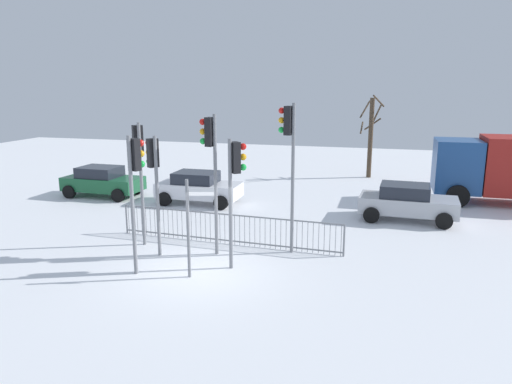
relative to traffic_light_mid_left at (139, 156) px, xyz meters
The scene contains 13 objects.
ground_plane 4.61m from the traffic_light_mid_left, 34.15° to the right, with size 60.00×60.00×0.00m, color white.
traffic_light_mid_left is the anchor object (origin of this frame).
traffic_light_mid_right 5.05m from the traffic_light_mid_left, ahead, with size 0.56×0.36×4.84m.
traffic_light_rear_right 2.72m from the traffic_light_mid_left, ahead, with size 0.57×0.35×4.50m.
traffic_light_rear_left 1.30m from the traffic_light_mid_left, 41.21° to the right, with size 0.50×0.44×3.86m.
traffic_light_foreground_right 3.99m from the traffic_light_mid_left, 18.85° to the right, with size 0.48×0.46×3.89m.
traffic_light_foreground_left 2.66m from the traffic_light_mid_left, 63.83° to the right, with size 0.38×0.54×4.02m.
direction_sign_post 3.92m from the traffic_light_mid_left, 39.99° to the right, with size 0.77×0.26×2.85m.
pedestrian_guard_railing 3.85m from the traffic_light_mid_left, 13.80° to the left, with size 8.04×0.48×1.07m.
car_silver_trailing 10.68m from the traffic_light_mid_left, 31.37° to the left, with size 3.89×2.10×1.47m.
car_green_near 8.35m from the traffic_light_mid_left, 132.11° to the left, with size 3.84×2.00×1.47m.
car_white_mid 6.28m from the traffic_light_mid_left, 92.81° to the left, with size 3.80×1.92×1.47m.
bare_tree_left 16.10m from the traffic_light_mid_left, 64.01° to the left, with size 1.39×1.38×4.83m.
Camera 1 is at (5.08, -12.29, 5.38)m, focal length 33.52 mm.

